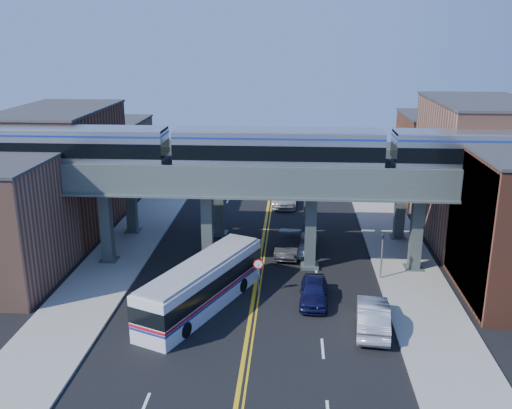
{
  "coord_description": "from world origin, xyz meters",
  "views": [
    {
      "loc": [
        2.61,
        -33.49,
        17.65
      ],
      "look_at": [
        -0.19,
        7.81,
        5.11
      ],
      "focal_mm": 40.0,
      "sensor_mm": 36.0,
      "label": 1
    }
  ],
  "objects_px": {
    "transit_bus": "(202,286)",
    "car_lane_d": "(285,197)",
    "transit_train": "(278,150)",
    "traffic_signal": "(382,251)",
    "car_lane_b": "(289,243)",
    "stop_sign": "(258,271)",
    "car_lane_a": "(314,291)",
    "car_parked_curb": "(373,316)",
    "car_lane_c": "(301,244)"
  },
  "relations": [
    {
      "from": "transit_bus",
      "to": "car_lane_d",
      "type": "xyz_separation_m",
      "value": [
        5.09,
        24.12,
        -0.7
      ]
    },
    {
      "from": "traffic_signal",
      "to": "car_lane_b",
      "type": "bearing_deg",
      "value": 144.7
    },
    {
      "from": "transit_bus",
      "to": "car_lane_d",
      "type": "distance_m",
      "value": 24.66
    },
    {
      "from": "car_parked_curb",
      "to": "traffic_signal",
      "type": "bearing_deg",
      "value": -95.76
    },
    {
      "from": "transit_train",
      "to": "traffic_signal",
      "type": "height_order",
      "value": "transit_train"
    },
    {
      "from": "stop_sign",
      "to": "car_lane_c",
      "type": "bearing_deg",
      "value": 69.63
    },
    {
      "from": "traffic_signal",
      "to": "car_lane_a",
      "type": "relative_size",
      "value": 0.87
    },
    {
      "from": "car_lane_b",
      "to": "stop_sign",
      "type": "bearing_deg",
      "value": -98.73
    },
    {
      "from": "transit_train",
      "to": "car_lane_b",
      "type": "distance_m",
      "value": 8.92
    },
    {
      "from": "car_lane_a",
      "to": "car_lane_b",
      "type": "xyz_separation_m",
      "value": [
        -1.79,
        8.9,
        0.07
      ]
    },
    {
      "from": "stop_sign",
      "to": "car_lane_a",
      "type": "height_order",
      "value": "stop_sign"
    },
    {
      "from": "car_lane_d",
      "to": "stop_sign",
      "type": "bearing_deg",
      "value": -91.37
    },
    {
      "from": "transit_bus",
      "to": "car_lane_c",
      "type": "distance_m",
      "value": 12.56
    },
    {
      "from": "car_lane_d",
      "to": "car_lane_a",
      "type": "bearing_deg",
      "value": -81.6
    },
    {
      "from": "car_lane_a",
      "to": "car_lane_c",
      "type": "distance_m",
      "value": 9.4
    },
    {
      "from": "car_lane_a",
      "to": "car_lane_d",
      "type": "xyz_separation_m",
      "value": [
        -2.34,
        22.89,
        0.07
      ]
    },
    {
      "from": "car_lane_c",
      "to": "car_parked_curb",
      "type": "height_order",
      "value": "car_parked_curb"
    },
    {
      "from": "traffic_signal",
      "to": "transit_bus",
      "type": "relative_size",
      "value": 0.34
    },
    {
      "from": "traffic_signal",
      "to": "car_lane_d",
      "type": "xyz_separation_m",
      "value": [
        -7.4,
        18.83,
        -1.43
      ]
    },
    {
      "from": "car_lane_c",
      "to": "car_lane_d",
      "type": "xyz_separation_m",
      "value": [
        -1.59,
        13.52,
        0.18
      ]
    },
    {
      "from": "transit_bus",
      "to": "car_lane_d",
      "type": "bearing_deg",
      "value": 11.74
    },
    {
      "from": "car_lane_a",
      "to": "car_lane_b",
      "type": "distance_m",
      "value": 9.08
    },
    {
      "from": "car_lane_d",
      "to": "car_parked_curb",
      "type": "distance_m",
      "value": 27.03
    },
    {
      "from": "transit_train",
      "to": "car_parked_curb",
      "type": "xyz_separation_m",
      "value": [
        6.23,
        -9.55,
        -8.37
      ]
    },
    {
      "from": "transit_bus",
      "to": "car_lane_a",
      "type": "distance_m",
      "value": 7.57
    },
    {
      "from": "stop_sign",
      "to": "car_parked_curb",
      "type": "distance_m",
      "value": 8.69
    },
    {
      "from": "car_lane_a",
      "to": "transit_train",
      "type": "bearing_deg",
      "value": 116.68
    },
    {
      "from": "car_lane_b",
      "to": "car_lane_c",
      "type": "distance_m",
      "value": 1.15
    },
    {
      "from": "traffic_signal",
      "to": "car_lane_d",
      "type": "height_order",
      "value": "traffic_signal"
    },
    {
      "from": "transit_train",
      "to": "car_lane_d",
      "type": "distance_m",
      "value": 18.82
    },
    {
      "from": "transit_train",
      "to": "car_lane_c",
      "type": "distance_m",
      "value": 9.41
    },
    {
      "from": "car_lane_a",
      "to": "car_parked_curb",
      "type": "bearing_deg",
      "value": -42.31
    },
    {
      "from": "stop_sign",
      "to": "car_lane_a",
      "type": "distance_m",
      "value": 4.09
    },
    {
      "from": "car_lane_b",
      "to": "car_lane_d",
      "type": "bearing_deg",
      "value": 98.12
    },
    {
      "from": "car_lane_b",
      "to": "car_lane_c",
      "type": "height_order",
      "value": "car_lane_b"
    },
    {
      "from": "car_lane_b",
      "to": "car_lane_c",
      "type": "relative_size",
      "value": 1.07
    },
    {
      "from": "car_parked_curb",
      "to": "transit_bus",
      "type": "bearing_deg",
      "value": -5.87
    },
    {
      "from": "transit_train",
      "to": "transit_bus",
      "type": "xyz_separation_m",
      "value": [
        -4.71,
        -7.29,
        -7.71
      ]
    },
    {
      "from": "stop_sign",
      "to": "car_lane_d",
      "type": "bearing_deg",
      "value": 86.07
    },
    {
      "from": "traffic_signal",
      "to": "car_lane_d",
      "type": "relative_size",
      "value": 0.68
    },
    {
      "from": "transit_train",
      "to": "car_lane_c",
      "type": "xyz_separation_m",
      "value": [
        1.96,
        3.31,
        -8.59
      ]
    },
    {
      "from": "car_parked_curb",
      "to": "car_lane_d",
      "type": "bearing_deg",
      "value": -71.69
    },
    {
      "from": "transit_train",
      "to": "traffic_signal",
      "type": "distance_m",
      "value": 10.64
    },
    {
      "from": "stop_sign",
      "to": "transit_bus",
      "type": "relative_size",
      "value": 0.22
    },
    {
      "from": "transit_train",
      "to": "stop_sign",
      "type": "bearing_deg",
      "value": -102.71
    },
    {
      "from": "traffic_signal",
      "to": "car_parked_curb",
      "type": "xyz_separation_m",
      "value": [
        -1.54,
        -7.55,
        -1.39
      ]
    },
    {
      "from": "traffic_signal",
      "to": "car_lane_c",
      "type": "xyz_separation_m",
      "value": [
        -5.81,
        5.31,
        -1.61
      ]
    },
    {
      "from": "stop_sign",
      "to": "car_lane_a",
      "type": "relative_size",
      "value": 0.56
    },
    {
      "from": "traffic_signal",
      "to": "car_lane_d",
      "type": "bearing_deg",
      "value": 111.45
    },
    {
      "from": "stop_sign",
      "to": "transit_train",
      "type": "bearing_deg",
      "value": 77.29
    }
  ]
}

